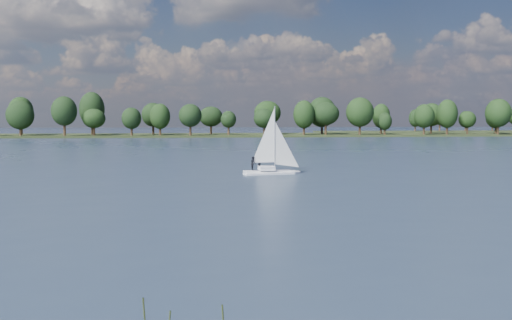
{
  "coord_description": "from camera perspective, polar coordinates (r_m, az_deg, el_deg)",
  "views": [
    {
      "loc": [
        -15.47,
        -22.57,
        6.99
      ],
      "look_at": [
        -8.2,
        39.27,
        2.5
      ],
      "focal_mm": 40.0,
      "sensor_mm": 36.0,
      "label": 1
    }
  ],
  "objects": [
    {
      "name": "ground",
      "position": [
        123.74,
        0.49,
        0.89
      ],
      "size": [
        700.0,
        700.0,
        0.0
      ],
      "primitive_type": "plane",
      "color": "#233342",
      "rests_on": "ground"
    },
    {
      "name": "far_shore",
      "position": [
        235.18,
        -2.93,
        2.42
      ],
      "size": [
        660.0,
        40.0,
        1.5
      ],
      "primitive_type": "cube",
      "color": "black",
      "rests_on": "ground"
    },
    {
      "name": "sailboat",
      "position": [
        71.96,
        1.36,
        0.56
      ],
      "size": [
        7.08,
        3.3,
        9.0
      ],
      "rotation": [
        0.0,
        0.0,
        0.21
      ],
      "color": "white",
      "rests_on": "ground"
    },
    {
      "name": "treeline",
      "position": [
        231.4,
        -5.59,
        4.38
      ],
      "size": [
        561.83,
        73.94,
        18.85
      ],
      "color": "black",
      "rests_on": "ground"
    }
  ]
}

